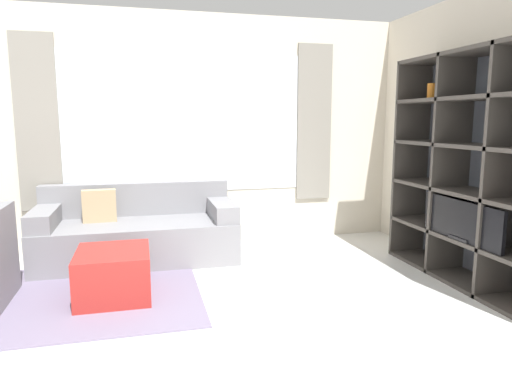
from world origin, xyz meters
TOP-DOWN VIEW (x-y plane):
  - wall_back at (0.00, 3.35)m, footprint 6.35×0.11m
  - wall_right at (2.61, 1.66)m, footprint 0.07×4.52m
  - area_rug at (-1.12, 1.87)m, footprint 2.11×1.73m
  - shelving_unit at (2.39, 1.34)m, footprint 0.43×2.04m
  - couch_main at (-0.58, 2.85)m, footprint 2.04×0.91m
  - ottoman at (-0.78, 1.78)m, footprint 0.59×0.67m

SIDE VIEW (x-z plane):
  - area_rug at x=-1.12m, z-range 0.00..0.01m
  - ottoman at x=-0.78m, z-range 0.00..0.41m
  - couch_main at x=-0.58m, z-range -0.10..0.69m
  - shelving_unit at x=2.39m, z-range -0.02..2.08m
  - wall_right at x=2.61m, z-range 0.00..2.70m
  - wall_back at x=0.00m, z-range 0.01..2.71m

